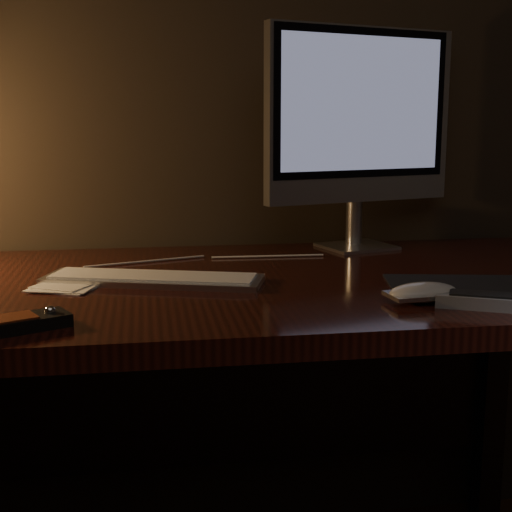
{
  "coord_description": "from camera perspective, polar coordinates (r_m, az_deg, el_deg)",
  "views": [
    {
      "loc": [
        -0.13,
        0.54,
        1.04
      ],
      "look_at": [
        0.06,
        1.73,
        0.82
      ],
      "focal_mm": 50.0,
      "sensor_mm": 36.0,
      "label": 1
    }
  ],
  "objects": [
    {
      "name": "desk",
      "position": [
        1.45,
        -3.48,
        -6.25
      ],
      "size": [
        1.6,
        0.75,
        0.75
      ],
      "color": "black",
      "rests_on": "ground"
    },
    {
      "name": "monitor",
      "position": [
        1.67,
        8.38,
        10.73
      ],
      "size": [
        0.47,
        0.18,
        0.5
      ],
      "rotation": [
        0.0,
        0.0,
        0.29
      ],
      "color": "silver",
      "rests_on": "desk"
    },
    {
      "name": "keyboard",
      "position": [
        1.33,
        -8.25,
        -1.8
      ],
      "size": [
        0.42,
        0.23,
        0.02
      ],
      "primitive_type": "cube",
      "rotation": [
        0.0,
        0.0,
        -0.3
      ],
      "color": "silver",
      "rests_on": "desk"
    },
    {
      "name": "mousepad",
      "position": [
        1.33,
        16.05,
        -2.4
      ],
      "size": [
        0.29,
        0.25,
        0.0
      ],
      "primitive_type": "cube",
      "rotation": [
        0.0,
        0.0,
        -0.2
      ],
      "color": "black",
      "rests_on": "desk"
    },
    {
      "name": "mouse",
      "position": [
        1.21,
        13.23,
        -3.08
      ],
      "size": [
        0.13,
        0.08,
        0.02
      ],
      "primitive_type": "ellipsoid",
      "rotation": [
        0.0,
        0.0,
        0.11
      ],
      "color": "white",
      "rests_on": "desk"
    },
    {
      "name": "media_remote",
      "position": [
        1.08,
        -18.86,
        -5.15
      ],
      "size": [
        0.17,
        0.12,
        0.03
      ],
      "rotation": [
        0.0,
        0.0,
        0.46
      ],
      "color": "black",
      "rests_on": "desk"
    },
    {
      "name": "tv_remote",
      "position": [
        1.2,
        19.2,
        -3.49
      ],
      "size": [
        0.21,
        0.14,
        0.03
      ],
      "rotation": [
        0.0,
        0.0,
        -0.45
      ],
      "color": "#929597",
      "rests_on": "desk"
    },
    {
      "name": "papers",
      "position": [
        1.32,
        -15.32,
        -2.47
      ],
      "size": [
        0.13,
        0.11,
        0.01
      ],
      "primitive_type": "cube",
      "rotation": [
        0.0,
        0.0,
        -0.42
      ],
      "color": "white",
      "rests_on": "desk"
    },
    {
      "name": "cable",
      "position": [
        1.53,
        -3.83,
        -0.31
      ],
      "size": [
        0.51,
        0.06,
        0.0
      ],
      "primitive_type": "cylinder",
      "rotation": [
        0.0,
        1.57,
        0.11
      ],
      "color": "white",
      "rests_on": "desk"
    }
  ]
}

